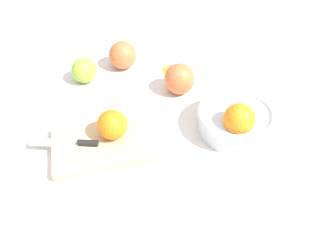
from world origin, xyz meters
TOP-DOWN VIEW (x-y plane):
  - ground_plane at (0.00, 0.00)m, footprint 2.40×2.40m
  - bowl at (-0.16, 0.11)m, footprint 0.19×0.19m
  - cutting_board at (0.15, 0.10)m, footprint 0.22×0.15m
  - orange_on_board at (0.12, 0.08)m, footprint 0.07×0.07m
  - knife at (0.21, 0.09)m, footprint 0.15×0.06m
  - apple_front_left at (-0.07, -0.07)m, footprint 0.08×0.08m
  - apple_front_right at (0.17, -0.17)m, footprint 0.07×0.07m
  - apple_front_right_2 at (0.06, -0.22)m, footprint 0.08×0.08m
  - citrus_peel at (-0.07, -0.17)m, footprint 0.06×0.06m

SIDE VIEW (x-z plane):
  - ground_plane at x=0.00m, z-range 0.00..0.00m
  - citrus_peel at x=-0.07m, z-range 0.00..0.01m
  - cutting_board at x=0.15m, z-range 0.00..0.02m
  - knife at x=0.21m, z-range 0.02..0.03m
  - apple_front_right at x=0.17m, z-range 0.00..0.07m
  - bowl at x=-0.16m, z-range -0.01..0.09m
  - apple_front_right_2 at x=0.06m, z-range 0.00..0.08m
  - apple_front_left at x=-0.07m, z-range 0.00..0.08m
  - orange_on_board at x=0.12m, z-range 0.02..0.09m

